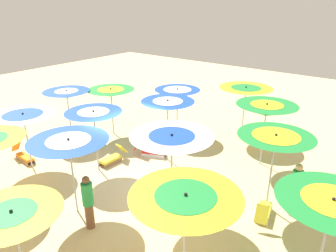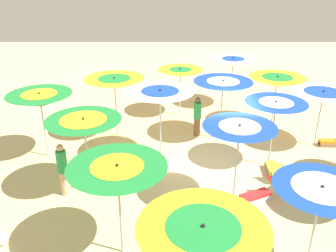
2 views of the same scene
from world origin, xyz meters
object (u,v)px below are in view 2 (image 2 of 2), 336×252
object	(u,v)px
lounger_4	(157,166)
beach_umbrella_4	(113,83)
beach_umbrella_10	(274,107)
beach_umbrella_3	(202,234)
beach_umbrella_9	(222,86)
beach_umbrella_2	(117,174)
lounger_0	(334,141)
beach_umbrella_12	(232,63)
beach_umbrella_13	(276,81)
beach_umbrella_5	(159,97)
lounger_5	(89,175)
beach_umbrella_1	(83,125)
beach_umbrella_14	(322,96)
beach_ball	(1,240)
beachgoer_0	(196,116)
beach_umbrella_7	(320,194)
beach_umbrella_6	(238,132)
beach_umbrella_8	(179,73)
beachgoer_1	(62,169)
lounger_2	(273,169)
lounger_3	(257,193)
beach_umbrella_0	(39,100)

from	to	relation	value
lounger_4	beach_umbrella_4	bearing A→B (deg)	41.70
beach_umbrella_10	lounger_4	xyz separation A→B (m)	(-3.75, -0.45, -1.90)
beach_umbrella_3	beach_umbrella_9	xyz separation A→B (m)	(1.43, 8.01, -0.02)
beach_umbrella_2	beach_umbrella_10	size ratio (longest dim) A/B	1.05
beach_umbrella_4	lounger_0	bearing A→B (deg)	-6.27
beach_umbrella_12	beach_umbrella_13	world-z (taller)	beach_umbrella_12
beach_umbrella_5	lounger_5	world-z (taller)	beach_umbrella_5
beach_umbrella_1	beach_umbrella_14	xyz separation A→B (m)	(7.86, 3.05, -0.24)
lounger_0	beach_umbrella_3	bearing A→B (deg)	54.84
beach_umbrella_2	beach_ball	xyz separation A→B (m)	(-2.97, 0.24, -2.02)
beach_umbrella_10	beach_umbrella_3	bearing A→B (deg)	-115.41
beach_umbrella_1	beachgoer_0	size ratio (longest dim) A/B	1.51
lounger_4	beach_umbrella_7	bearing A→B (deg)	-129.79
beach_umbrella_6	beach_umbrella_7	distance (m)	2.72
lounger_5	beach_umbrella_8	bearing A→B (deg)	138.33
beach_umbrella_8	lounger_0	world-z (taller)	beach_umbrella_8
beach_umbrella_12	beachgoer_1	distance (m)	9.54
beach_umbrella_7	beachgoer_1	bearing A→B (deg)	155.98
beach_umbrella_2	lounger_0	distance (m)	9.35
lounger_0	lounger_2	bearing A→B (deg)	38.08
beach_umbrella_3	beach_umbrella_4	bearing A→B (deg)	107.49
beach_umbrella_4	beachgoer_1	xyz separation A→B (m)	(-1.04, -4.00, -1.32)
lounger_0	beachgoer_1	size ratio (longest dim) A/B	0.77
beach_umbrella_5	lounger_3	distance (m)	4.31
beach_umbrella_4	beach_umbrella_9	bearing A→B (deg)	-3.15
lounger_0	beach_umbrella_2	bearing A→B (deg)	39.16
beach_umbrella_10	beach_umbrella_13	size ratio (longest dim) A/B	1.04
beach_umbrella_1	beach_umbrella_7	xyz separation A→B (m)	(5.52, -2.91, -0.26)
beach_umbrella_5	beach_umbrella_0	bearing A→B (deg)	177.10
lounger_3	beachgoer_0	xyz separation A→B (m)	(-1.48, 4.27, 0.62)
beach_umbrella_4	beach_umbrella_9	size ratio (longest dim) A/B	1.02
beach_umbrella_12	beach_umbrella_13	xyz separation A→B (m)	(1.40, -2.34, -0.16)
lounger_3	lounger_4	distance (m)	3.33
beach_umbrella_9	lounger_2	distance (m)	3.60
beach_umbrella_12	beach_umbrella_14	distance (m)	4.85
beach_umbrella_1	beach_umbrella_7	world-z (taller)	beach_umbrella_1
beach_umbrella_4	beach_umbrella_5	bearing A→B (deg)	-46.60
beachgoer_1	beach_umbrella_9	bearing A→B (deg)	89.91
beach_umbrella_1	beach_umbrella_14	distance (m)	8.43
lounger_4	beach_umbrella_3	bearing A→B (deg)	-161.12
beach_umbrella_7	beach_umbrella_12	xyz separation A→B (m)	(-0.21, 10.08, 0.15)
lounger_3	beachgoer_1	size ratio (longest dim) A/B	0.77
lounger_3	lounger_5	world-z (taller)	lounger_5
lounger_3	lounger_4	world-z (taller)	lounger_3
lounger_3	beach_ball	distance (m)	6.93
beach_umbrella_2	beach_ball	bearing A→B (deg)	175.37
lounger_0	beach_umbrella_5	bearing A→B (deg)	10.78
lounger_5	beach_umbrella_5	bearing A→B (deg)	110.37
beach_umbrella_9	beach_umbrella_3	bearing A→B (deg)	-100.15
beach_umbrella_4	beach_umbrella_13	world-z (taller)	beach_umbrella_4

